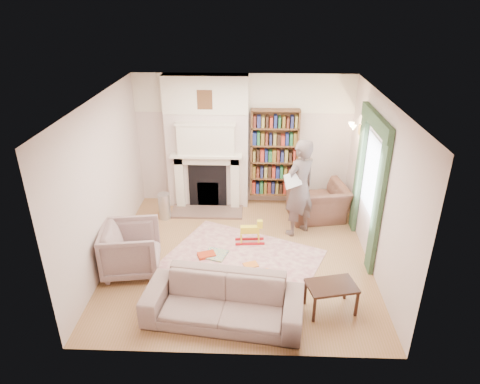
{
  "coord_description": "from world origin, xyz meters",
  "views": [
    {
      "loc": [
        0.25,
        -6.36,
        4.31
      ],
      "look_at": [
        0.0,
        0.25,
        1.15
      ],
      "focal_mm": 32.0,
      "sensor_mm": 36.0,
      "label": 1
    }
  ],
  "objects_px": {
    "coffee_table": "(331,297)",
    "sofa": "(223,301)",
    "rocking_horse": "(250,232)",
    "bookcase": "(274,153)",
    "paraffin_heater": "(164,206)",
    "armchair_reading": "(317,202)",
    "armchair_left": "(131,249)",
    "man_reading": "(299,188)"
  },
  "relations": [
    {
      "from": "paraffin_heater",
      "to": "man_reading",
      "type": "bearing_deg",
      "value": -10.12
    },
    {
      "from": "sofa",
      "to": "man_reading",
      "type": "height_order",
      "value": "man_reading"
    },
    {
      "from": "coffee_table",
      "to": "armchair_left",
      "type": "bearing_deg",
      "value": 151.6
    },
    {
      "from": "bookcase",
      "to": "rocking_horse",
      "type": "xyz_separation_m",
      "value": [
        -0.48,
        -1.67,
        -0.94
      ]
    },
    {
      "from": "man_reading",
      "to": "coffee_table",
      "type": "height_order",
      "value": "man_reading"
    },
    {
      "from": "armchair_reading",
      "to": "paraffin_heater",
      "type": "distance_m",
      "value": 3.13
    },
    {
      "from": "armchair_left",
      "to": "man_reading",
      "type": "bearing_deg",
      "value": -73.44
    },
    {
      "from": "armchair_left",
      "to": "man_reading",
      "type": "height_order",
      "value": "man_reading"
    },
    {
      "from": "armchair_left",
      "to": "paraffin_heater",
      "type": "bearing_deg",
      "value": -14.29
    },
    {
      "from": "sofa",
      "to": "coffee_table",
      "type": "bearing_deg",
      "value": 16.72
    },
    {
      "from": "coffee_table",
      "to": "armchair_reading",
      "type": "bearing_deg",
      "value": 74.0
    },
    {
      "from": "armchair_left",
      "to": "coffee_table",
      "type": "relative_size",
      "value": 1.31
    },
    {
      "from": "bookcase",
      "to": "man_reading",
      "type": "xyz_separation_m",
      "value": [
        0.43,
        -1.25,
        -0.22
      ]
    },
    {
      "from": "bookcase",
      "to": "man_reading",
      "type": "relative_size",
      "value": 0.97
    },
    {
      "from": "man_reading",
      "to": "paraffin_heater",
      "type": "relative_size",
      "value": 3.46
    },
    {
      "from": "armchair_left",
      "to": "coffee_table",
      "type": "bearing_deg",
      "value": -113.97
    },
    {
      "from": "coffee_table",
      "to": "rocking_horse",
      "type": "distance_m",
      "value": 2.16
    },
    {
      "from": "sofa",
      "to": "man_reading",
      "type": "xyz_separation_m",
      "value": [
        1.25,
        2.47,
        0.63
      ]
    },
    {
      "from": "armchair_reading",
      "to": "bookcase",
      "type": "bearing_deg",
      "value": -46.69
    },
    {
      "from": "rocking_horse",
      "to": "armchair_reading",
      "type": "bearing_deg",
      "value": 32.5
    },
    {
      "from": "armchair_reading",
      "to": "sofa",
      "type": "relative_size",
      "value": 0.5
    },
    {
      "from": "bookcase",
      "to": "armchair_reading",
      "type": "xyz_separation_m",
      "value": [
        0.88,
        -0.65,
        -0.81
      ]
    },
    {
      "from": "armchair_left",
      "to": "sofa",
      "type": "xyz_separation_m",
      "value": [
        1.61,
        -1.13,
        -0.09
      ]
    },
    {
      "from": "bookcase",
      "to": "sofa",
      "type": "xyz_separation_m",
      "value": [
        -0.82,
        -3.72,
        -0.85
      ]
    },
    {
      "from": "armchair_reading",
      "to": "sofa",
      "type": "xyz_separation_m",
      "value": [
        -1.7,
        -3.07,
        -0.04
      ]
    },
    {
      "from": "paraffin_heater",
      "to": "armchair_reading",
      "type": "bearing_deg",
      "value": 2.23
    },
    {
      "from": "armchair_reading",
      "to": "man_reading",
      "type": "relative_size",
      "value": 0.59
    },
    {
      "from": "sofa",
      "to": "armchair_reading",
      "type": "bearing_deg",
      "value": 68.37
    },
    {
      "from": "sofa",
      "to": "rocking_horse",
      "type": "height_order",
      "value": "sofa"
    },
    {
      "from": "paraffin_heater",
      "to": "sofa",
      "type": "bearing_deg",
      "value": -64.17
    },
    {
      "from": "armchair_reading",
      "to": "coffee_table",
      "type": "height_order",
      "value": "armchair_reading"
    },
    {
      "from": "armchair_left",
      "to": "coffee_table",
      "type": "xyz_separation_m",
      "value": [
        3.16,
        -0.87,
        -0.19
      ]
    },
    {
      "from": "armchair_reading",
      "to": "coffee_table",
      "type": "xyz_separation_m",
      "value": [
        -0.15,
        -2.81,
        -0.14
      ]
    },
    {
      "from": "bookcase",
      "to": "coffee_table",
      "type": "xyz_separation_m",
      "value": [
        0.74,
        -3.46,
        -0.95
      ]
    },
    {
      "from": "armchair_reading",
      "to": "man_reading",
      "type": "bearing_deg",
      "value": 42.71
    },
    {
      "from": "sofa",
      "to": "paraffin_heater",
      "type": "xyz_separation_m",
      "value": [
        -1.43,
        2.95,
        -0.05
      ]
    },
    {
      "from": "sofa",
      "to": "rocking_horse",
      "type": "relative_size",
      "value": 4.14
    },
    {
      "from": "man_reading",
      "to": "rocking_horse",
      "type": "distance_m",
      "value": 1.23
    },
    {
      "from": "coffee_table",
      "to": "sofa",
      "type": "bearing_deg",
      "value": 176.32
    },
    {
      "from": "bookcase",
      "to": "coffee_table",
      "type": "height_order",
      "value": "bookcase"
    },
    {
      "from": "paraffin_heater",
      "to": "bookcase",
      "type": "bearing_deg",
      "value": 18.96
    },
    {
      "from": "rocking_horse",
      "to": "bookcase",
      "type": "bearing_deg",
      "value": 69.68
    }
  ]
}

